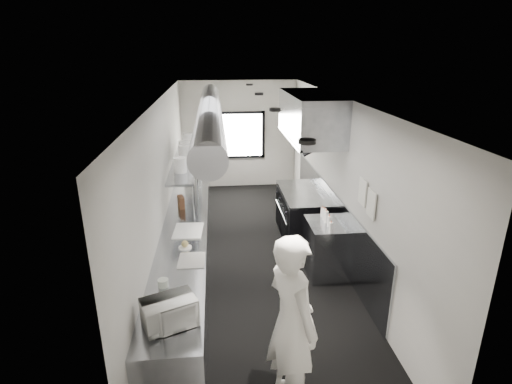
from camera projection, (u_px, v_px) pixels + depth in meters
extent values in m
cube|color=black|center=(254.00, 255.00, 7.37)|extent=(3.00, 8.00, 0.01)
cube|color=beige|center=(253.00, 99.00, 6.42)|extent=(3.00, 8.00, 0.01)
cube|color=#AFADA6|center=(239.00, 135.00, 10.64)|extent=(3.00, 0.02, 2.80)
cube|color=#AFADA6|center=(303.00, 343.00, 3.15)|extent=(3.00, 0.02, 2.80)
cube|color=#AFADA6|center=(164.00, 185.00, 6.75)|extent=(0.02, 8.00, 2.80)
cube|color=#AFADA6|center=(339.00, 180.00, 7.04)|extent=(0.02, 8.00, 2.80)
cube|color=gray|center=(330.00, 218.00, 7.60)|extent=(0.03, 5.50, 1.10)
cylinder|color=gray|center=(210.00, 112.00, 6.82)|extent=(0.40, 6.40, 0.40)
cube|color=white|center=(239.00, 135.00, 10.61)|extent=(1.20, 0.03, 1.10)
cube|color=black|center=(239.00, 113.00, 10.43)|extent=(1.36, 0.03, 0.08)
cube|color=black|center=(239.00, 156.00, 10.82)|extent=(1.36, 0.03, 0.08)
cube|color=black|center=(215.00, 136.00, 10.56)|extent=(0.08, 0.03, 1.25)
cube|color=black|center=(263.00, 135.00, 10.69)|extent=(0.08, 0.03, 1.25)
cube|color=gray|center=(310.00, 116.00, 7.32)|extent=(0.80, 2.20, 0.80)
cube|color=gray|center=(289.00, 138.00, 7.42)|extent=(0.05, 2.20, 0.05)
cube|color=black|center=(305.00, 135.00, 7.43)|extent=(0.50, 2.10, 0.28)
cube|color=gray|center=(187.00, 249.00, 6.64)|extent=(0.70, 6.00, 0.90)
cube|color=gray|center=(185.00, 160.00, 7.67)|extent=(0.45, 3.00, 0.04)
cylinder|color=gray|center=(194.00, 203.00, 6.49)|extent=(0.04, 0.04, 0.66)
cylinder|color=gray|center=(197.00, 177.00, 7.80)|extent=(0.04, 0.04, 0.66)
cylinder|color=gray|center=(199.00, 158.00, 9.11)|extent=(0.04, 0.04, 0.66)
cube|color=black|center=(303.00, 215.00, 7.97)|extent=(0.85, 1.60, 0.90)
cube|color=gray|center=(304.00, 193.00, 7.81)|extent=(0.85, 1.60, 0.04)
cube|color=gray|center=(283.00, 216.00, 7.93)|extent=(0.03, 1.55, 0.80)
cylinder|color=gray|center=(281.00, 212.00, 7.90)|extent=(0.03, 1.30, 0.03)
cube|color=gray|center=(327.00, 248.00, 6.67)|extent=(0.65, 0.80, 0.90)
cube|color=gray|center=(196.00, 180.00, 10.10)|extent=(0.70, 1.20, 0.90)
cube|color=silver|center=(363.00, 192.00, 5.84)|extent=(0.02, 0.28, 0.38)
cube|color=silver|center=(371.00, 204.00, 5.53)|extent=(0.02, 0.28, 0.38)
imported|color=white|center=(292.00, 323.00, 4.05)|extent=(0.71, 0.83, 1.94)
imported|color=white|center=(169.00, 312.00, 4.09)|extent=(0.59, 0.53, 0.29)
cylinder|color=beige|center=(158.00, 309.00, 4.29)|extent=(0.16, 0.16, 0.10)
cylinder|color=beige|center=(163.00, 283.00, 4.78)|extent=(0.14, 0.14, 0.09)
cube|color=silver|center=(192.00, 260.00, 5.37)|extent=(0.36, 0.44, 0.01)
cylinder|color=white|center=(185.00, 247.00, 5.71)|extent=(0.21, 0.21, 0.02)
sphere|color=tan|center=(185.00, 244.00, 5.69)|extent=(0.10, 0.10, 0.10)
cube|color=silver|center=(188.00, 231.00, 6.22)|extent=(0.46, 0.60, 0.02)
cube|color=brown|center=(181.00, 202.00, 7.11)|extent=(0.14, 0.22, 0.22)
cylinder|color=white|center=(180.00, 165.00, 6.83)|extent=(0.25, 0.25, 0.26)
cylinder|color=white|center=(186.00, 154.00, 7.41)|extent=(0.26, 0.26, 0.33)
cylinder|color=white|center=(185.00, 150.00, 7.67)|extent=(0.24, 0.24, 0.34)
cylinder|color=white|center=(188.00, 142.00, 8.28)|extent=(0.30, 0.30, 0.36)
cylinder|color=silver|center=(331.00, 228.00, 6.16)|extent=(0.07, 0.07, 0.17)
cylinder|color=silver|center=(329.00, 221.00, 6.37)|extent=(0.07, 0.07, 0.17)
cylinder|color=silver|center=(326.00, 217.00, 6.51)|extent=(0.07, 0.07, 0.20)
cylinder|color=silver|center=(324.00, 214.00, 6.61)|extent=(0.08, 0.08, 0.19)
cylinder|color=silver|center=(322.00, 212.00, 6.74)|extent=(0.07, 0.07, 0.16)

